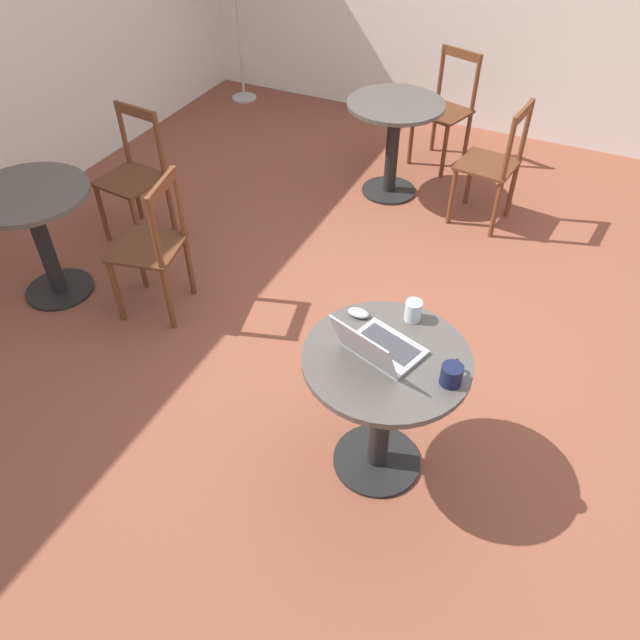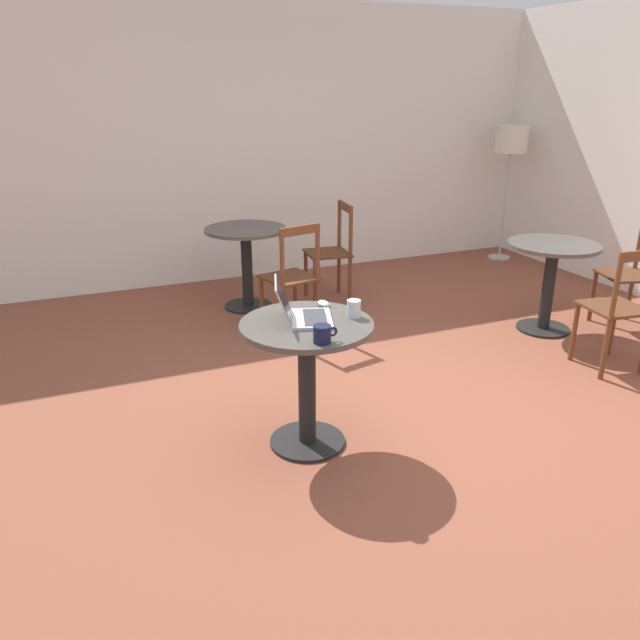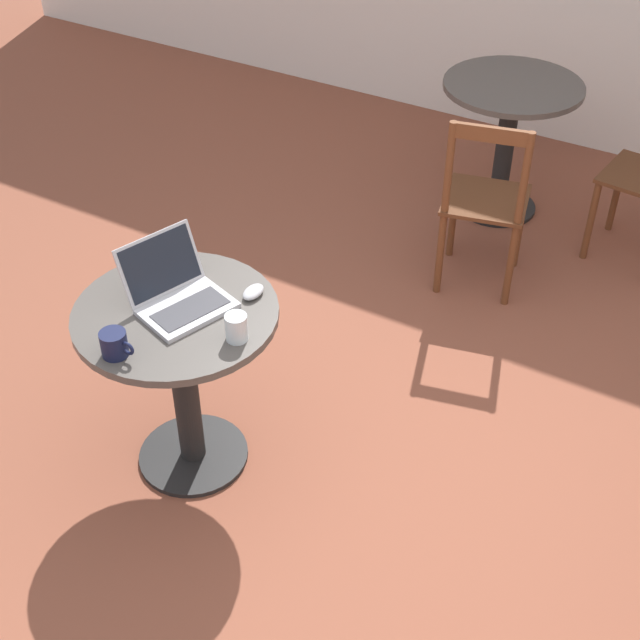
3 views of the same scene
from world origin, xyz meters
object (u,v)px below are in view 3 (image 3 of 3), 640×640
at_px(mug, 115,344).
at_px(chair_far_front, 485,204).
at_px(laptop, 178,294).
at_px(drinking_glass, 236,327).
at_px(cafe_table_far, 509,121).
at_px(mouse, 253,292).
at_px(cafe_table_near, 181,356).

bearing_deg(mug, chair_far_front, 74.21).
distance_m(laptop, mug, 0.32).
height_order(laptop, drinking_glass, laptop).
height_order(cafe_table_far, mug, mug).
height_order(chair_far_front, laptop, laptop).
relative_size(chair_far_front, drinking_glass, 9.43).
bearing_deg(cafe_table_far, drinking_glass, -92.00).
bearing_deg(drinking_glass, laptop, 169.10).
distance_m(mouse, mug, 0.53).
xyz_separation_m(mug, drinking_glass, (0.30, 0.26, 0.00)).
height_order(mouse, mug, mug).
relative_size(laptop, drinking_glass, 3.96).
bearing_deg(chair_far_front, cafe_table_far, 102.88).
bearing_deg(cafe_table_near, mug, -95.16).
bearing_deg(cafe_table_near, laptop, 103.12).
height_order(laptop, mug, laptop).
distance_m(chair_far_front, mug, 2.03).
distance_m(chair_far_front, drinking_glass, 1.72).
distance_m(laptop, mouse, 0.26).
height_order(mouse, drinking_glass, drinking_glass).
relative_size(laptop, mug, 3.02).
xyz_separation_m(cafe_table_far, laptop, (-0.36, -2.33, 0.26)).
relative_size(cafe_table_far, mug, 5.84).
bearing_deg(drinking_glass, cafe_table_far, 88.00).
height_order(chair_far_front, mug, chair_far_front).
height_order(laptop, mouse, laptop).
bearing_deg(drinking_glass, chair_far_front, 81.50).
bearing_deg(mouse, cafe_table_far, 85.57).
height_order(cafe_table_near, chair_far_front, chair_far_front).
bearing_deg(cafe_table_near, drinking_glass, -3.38).
xyz_separation_m(cafe_table_near, mouse, (0.19, 0.21, 0.22)).
xyz_separation_m(cafe_table_far, mouse, (-0.17, -2.16, 0.22)).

